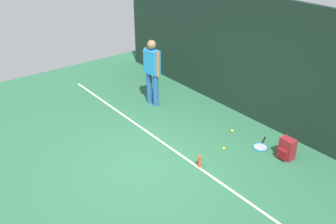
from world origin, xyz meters
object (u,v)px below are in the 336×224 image
backpack (287,149)px  tennis_ball_near_player (232,131)px  tennis_player (152,69)px  tennis_ball_by_fence (224,149)px  water_bottle (200,162)px  tennis_racket (261,146)px

backpack → tennis_ball_near_player: bearing=-171.9°
tennis_player → tennis_ball_by_fence: bearing=171.8°
backpack → water_bottle: (-0.84, -1.58, -0.09)m
tennis_ball_by_fence → water_bottle: size_ratio=0.27×
water_bottle → backpack: bearing=61.9°
tennis_player → water_bottle: (2.82, -0.91, -0.84)m
tennis_racket → water_bottle: (-0.27, -1.50, 0.11)m
tennis_ball_near_player → tennis_ball_by_fence: (0.40, -0.67, 0.00)m
backpack → tennis_ball_near_player: (-1.37, -0.11, -0.18)m
tennis_player → water_bottle: bearing=156.2°
tennis_racket → water_bottle: bearing=-36.2°
tennis_ball_near_player → tennis_ball_by_fence: same height
tennis_racket → tennis_ball_by_fence: (-0.40, -0.70, 0.02)m
tennis_player → tennis_ball_near_player: tennis_player is taller
tennis_ball_near_player → tennis_ball_by_fence: 0.78m
tennis_ball_near_player → tennis_ball_by_fence: size_ratio=1.00×
tennis_racket → water_bottle: 1.53m
tennis_racket → tennis_ball_by_fence: size_ratio=9.51×
tennis_racket → water_bottle: size_ratio=2.56×
tennis_ball_near_player → backpack: bearing=4.5°
tennis_racket → backpack: (0.57, 0.08, 0.20)m
water_bottle → tennis_racket: bearing=79.9°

